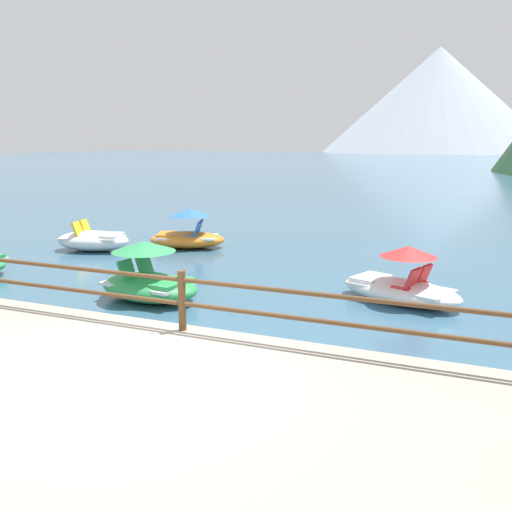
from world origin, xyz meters
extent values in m
plane|color=#38607A|center=(0.00, 40.00, 0.00)|extent=(200.00, 200.00, 0.00)
cylinder|color=brown|center=(0.00, 1.55, 0.88)|extent=(0.12, 0.12, 0.95)
cylinder|color=brown|center=(0.00, 1.55, 1.21)|extent=(23.80, 0.07, 0.07)
cylinder|color=brown|center=(0.00, 1.55, 0.83)|extent=(23.80, 0.07, 0.07)
ellipsoid|color=green|center=(-2.19, 3.95, 0.27)|extent=(2.42, 1.67, 0.54)
cube|color=silver|center=(-2.19, 3.95, 0.37)|extent=(1.89, 1.36, 0.06)
cube|color=#339956|center=(-2.39, 3.69, 0.44)|extent=(0.45, 0.45, 0.08)
cube|color=#339956|center=(-2.57, 3.72, 0.66)|extent=(0.25, 0.42, 0.43)
cube|color=#339956|center=(-2.32, 4.25, 0.44)|extent=(0.45, 0.45, 0.08)
cube|color=#339956|center=(-2.50, 4.27, 0.66)|extent=(0.25, 0.42, 0.43)
cube|color=green|center=(-1.57, 3.87, 0.43)|extent=(0.62, 1.03, 0.12)
cone|color=#339956|center=(-2.30, 3.96, 1.14)|extent=(1.48, 1.48, 0.22)
ellipsoid|color=white|center=(2.70, 5.80, 0.24)|extent=(2.85, 2.01, 0.48)
cube|color=silver|center=(2.70, 5.80, 0.32)|extent=(2.24, 1.61, 0.06)
cube|color=red|center=(2.97, 5.96, 0.39)|extent=(0.51, 0.51, 0.08)
cube|color=red|center=(3.13, 5.90, 0.61)|extent=(0.33, 0.45, 0.43)
cube|color=red|center=(2.80, 5.51, 0.39)|extent=(0.51, 0.51, 0.08)
cube|color=red|center=(2.97, 5.45, 0.61)|extent=(0.33, 0.45, 0.43)
cube|color=white|center=(2.03, 6.04, 0.38)|extent=(0.82, 0.99, 0.12)
cone|color=red|center=(2.82, 5.76, 1.09)|extent=(1.46, 1.46, 0.22)
ellipsoid|color=white|center=(-6.74, 7.87, 0.30)|extent=(2.47, 1.75, 0.60)
cube|color=silver|center=(-6.74, 7.87, 0.40)|extent=(1.94, 1.42, 0.06)
cube|color=yellow|center=(-6.85, 7.58, 0.47)|extent=(0.48, 0.48, 0.08)
cube|color=yellow|center=(-7.02, 7.54, 0.69)|extent=(0.29, 0.44, 0.43)
cube|color=yellow|center=(-6.97, 8.08, 0.47)|extent=(0.48, 0.48, 0.08)
cube|color=yellow|center=(-7.14, 8.04, 0.69)|extent=(0.29, 0.44, 0.43)
cube|color=white|center=(-6.14, 8.01, 0.46)|extent=(0.68, 0.98, 0.12)
ellipsoid|color=orange|center=(-4.33, 9.36, 0.25)|extent=(2.62, 2.00, 0.50)
cube|color=silver|center=(-4.33, 9.36, 0.34)|extent=(2.06, 1.61, 0.06)
cube|color=blue|center=(-4.25, 9.66, 0.41)|extent=(0.51, 0.51, 0.08)
cube|color=blue|center=(-4.08, 9.72, 0.63)|extent=(0.33, 0.45, 0.43)
cube|color=blue|center=(-4.08, 9.17, 0.41)|extent=(0.51, 0.51, 0.08)
cube|color=blue|center=(-3.91, 9.23, 0.63)|extent=(0.33, 0.45, 0.43)
cube|color=orange|center=(-4.93, 9.14, 0.40)|extent=(0.78, 1.03, 0.12)
cone|color=blue|center=(-4.22, 9.39, 1.11)|extent=(1.58, 1.58, 0.22)
cone|color=#A8B2C1|center=(-10.06, 147.83, 12.91)|extent=(57.49, 57.49, 25.81)
camera|label=1|loc=(4.27, -5.73, 3.32)|focal=39.60mm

